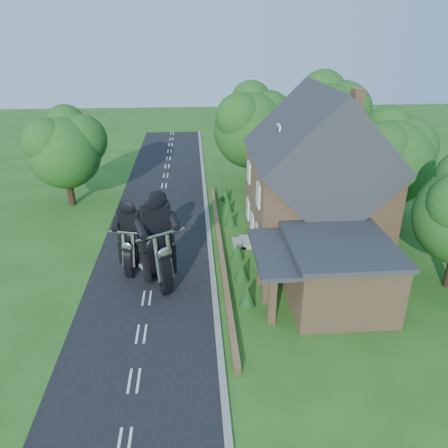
{
  "coord_description": "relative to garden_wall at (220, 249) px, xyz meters",
  "views": [
    {
      "loc": [
        2.71,
        -19.89,
        13.37
      ],
      "look_at": [
        4.39,
        3.16,
        2.8
      ],
      "focal_mm": 35.0,
      "sensor_mm": 36.0,
      "label": 1
    }
  ],
  "objects": [
    {
      "name": "shrub_e",
      "position": [
        1.0,
        6.5,
        0.35
      ],
      "size": [
        0.9,
        0.9,
        1.1
      ],
      "primitive_type": "cone",
      "color": "#123A14",
      "rests_on": "ground"
    },
    {
      "name": "tree_behind_house",
      "position": [
        9.88,
        11.14,
        6.03
      ],
      "size": [
        7.81,
        7.2,
        10.08
      ],
      "color": "black",
      "rests_on": "ground"
    },
    {
      "name": "tree_far_road",
      "position": [
        -11.16,
        9.11,
        4.64
      ],
      "size": [
        6.08,
        5.6,
        7.84
      ],
      "color": "black",
      "rests_on": "ground"
    },
    {
      "name": "tree_house_right",
      "position": [
        12.35,
        3.62,
        4.99
      ],
      "size": [
        6.51,
        6.0,
        8.4
      ],
      "color": "black",
      "rests_on": "ground"
    },
    {
      "name": "house",
      "position": [
        6.19,
        1.0,
        4.14
      ],
      "size": [
        9.54,
        8.64,
        10.24
      ],
      "color": "#95704C",
      "rests_on": "ground"
    },
    {
      "name": "garden_wall",
      "position": [
        0.0,
        0.0,
        0.0
      ],
      "size": [
        0.3,
        22.0,
        0.4
      ],
      "primitive_type": "cube",
      "color": "#95704C",
      "rests_on": "ground"
    },
    {
      "name": "ground",
      "position": [
        -4.3,
        -5.0,
        -0.2
      ],
      "size": [
        120.0,
        120.0,
        0.0
      ],
      "primitive_type": "plane",
      "color": "#265919",
      "rests_on": "ground"
    },
    {
      "name": "motorcycle_follow",
      "position": [
        -5.28,
        -2.21,
        0.49
      ],
      "size": [
        0.72,
        1.53,
        1.38
      ],
      "primitive_type": null,
      "rotation": [
        0.0,
        0.0,
        2.9
      ],
      "color": "black",
      "rests_on": "ground"
    },
    {
      "name": "kerb",
      "position": [
        -0.65,
        -5.0,
        -0.14
      ],
      "size": [
        0.3,
        80.0,
        0.12
      ],
      "primitive_type": "cube",
      "color": "gray",
      "rests_on": "ground"
    },
    {
      "name": "shrub_a",
      "position": [
        1.0,
        -6.0,
        0.35
      ],
      "size": [
        0.9,
        0.9,
        1.1
      ],
      "primitive_type": "cone",
      "color": "#123A14",
      "rests_on": "ground"
    },
    {
      "name": "motorcycle_lead",
      "position": [
        -3.64,
        -4.03,
        0.67
      ],
      "size": [
        1.34,
        1.86,
        1.74
      ],
      "primitive_type": null,
      "rotation": [
        0.0,
        0.0,
        3.66
      ],
      "color": "black",
      "rests_on": "ground"
    },
    {
      "name": "annex",
      "position": [
        5.57,
        -5.8,
        1.57
      ],
      "size": [
        7.05,
        5.94,
        3.44
      ],
      "color": "#95704C",
      "rests_on": "ground"
    },
    {
      "name": "shrub_d",
      "position": [
        1.0,
        4.0,
        0.35
      ],
      "size": [
        0.9,
        0.9,
        1.1
      ],
      "primitive_type": "cone",
      "color": "#123A14",
      "rests_on": "ground"
    },
    {
      "name": "road",
      "position": [
        -4.3,
        -5.0,
        -0.19
      ],
      "size": [
        7.0,
        80.0,
        0.02
      ],
      "primitive_type": "cube",
      "color": "black",
      "rests_on": "ground"
    },
    {
      "name": "shrub_c",
      "position": [
        1.0,
        -1.0,
        0.35
      ],
      "size": [
        0.9,
        0.9,
        1.1
      ],
      "primitive_type": "cone",
      "color": "#123A14",
      "rests_on": "ground"
    },
    {
      "name": "tree_behind_left",
      "position": [
        3.86,
        12.13,
        5.53
      ],
      "size": [
        6.94,
        6.4,
        9.16
      ],
      "color": "black",
      "rests_on": "ground"
    },
    {
      "name": "shrub_b",
      "position": [
        1.0,
        -3.5,
        0.35
      ],
      "size": [
        0.9,
        0.9,
        1.1
      ],
      "primitive_type": "cone",
      "color": "#123A14",
      "rests_on": "ground"
    },
    {
      "name": "shrub_f",
      "position": [
        1.0,
        9.0,
        0.35
      ],
      "size": [
        0.9,
        0.9,
        1.1
      ],
      "primitive_type": "cone",
      "color": "#123A14",
      "rests_on": "ground"
    }
  ]
}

